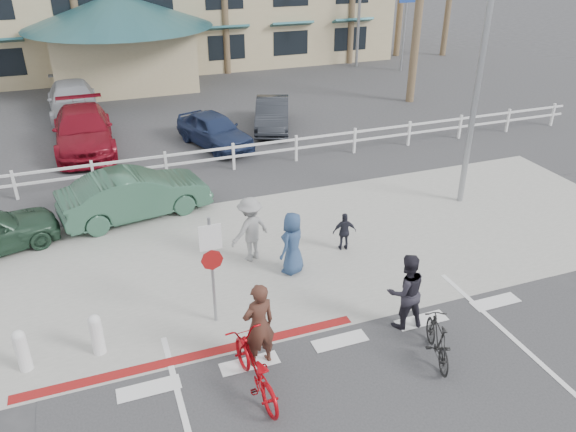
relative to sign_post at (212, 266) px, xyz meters
name	(u,v)px	position (x,y,z in m)	size (l,w,h in m)	color
ground	(352,360)	(2.30, -2.20, -1.45)	(140.00, 140.00, 0.00)	#333335
sidewalk_plaza	(279,252)	(2.30, 2.30, -1.44)	(22.00, 7.00, 0.01)	gray
cross_street	(239,193)	(2.30, 6.30, -1.45)	(40.00, 5.00, 0.01)	#333335
parking_lot	(184,113)	(2.30, 15.80, -1.45)	(50.00, 16.00, 0.01)	#333335
curb_red	(194,356)	(-0.70, -1.00, -1.44)	(7.00, 0.25, 0.02)	maroon
rail_fence	(236,156)	(2.80, 8.30, -0.95)	(29.40, 0.16, 1.00)	silver
sign_post	(212,266)	(0.00, 0.00, 0.00)	(0.50, 0.10, 2.90)	gray
bollard_0	(97,334)	(-2.50, -0.20, -0.97)	(0.26, 0.26, 0.95)	silver
bollard_1	(22,350)	(-3.90, -0.20, -0.97)	(0.26, 0.26, 0.95)	silver
streetlight_0	(482,58)	(8.80, 3.30, 3.05)	(0.60, 2.00, 9.00)	gray
info_sign	(405,22)	(16.30, 19.80, 1.35)	(1.20, 0.16, 5.60)	navy
bike_red	(255,369)	(0.20, -2.33, -0.91)	(0.71, 2.05, 1.08)	#99050C
rider_red	(259,325)	(0.51, -1.63, -0.51)	(0.68, 0.45, 1.88)	#42231A
bike_black	(438,340)	(3.91, -2.73, -0.99)	(0.44, 1.54, 0.93)	black
rider_black	(406,291)	(3.83, -1.56, -0.57)	(0.86, 0.67, 1.77)	black
pedestrian_a	(250,229)	(1.50, 2.24, -0.57)	(1.14, 0.66, 1.77)	gray
pedestrian_child	(345,232)	(4.01, 1.83, -0.91)	(0.64, 0.27, 1.09)	#21212C
pedestrian_b	(292,243)	(2.31, 1.29, -0.63)	(0.81, 0.52, 1.65)	navy
car_white_sedan	(135,194)	(-1.01, 5.81, -0.73)	(1.53, 4.38, 1.44)	#2B503D
lot_car_1	(83,130)	(-2.21, 12.33, -0.67)	(2.17, 5.34, 1.55)	maroon
lot_car_2	(214,130)	(2.64, 10.92, -0.78)	(1.58, 3.93, 1.34)	#1D294C
lot_car_3	(272,114)	(5.48, 12.13, -0.80)	(1.38, 3.96, 1.30)	black
lot_car_4	(73,101)	(-2.47, 16.85, -0.69)	(2.13, 5.24, 1.52)	#9C9FA6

